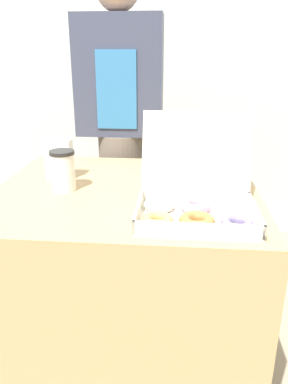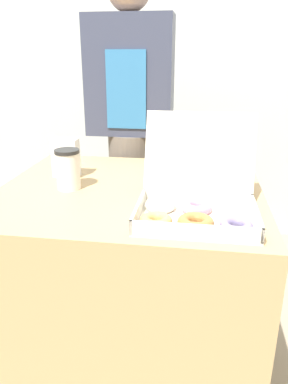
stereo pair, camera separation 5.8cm
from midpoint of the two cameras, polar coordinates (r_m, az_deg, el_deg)
The scene contains 7 objects.
ground_plane at distance 1.74m, azimuth -3.38°, elevation -24.17°, with size 14.00×14.00×0.00m, color gray.
wall_back at distance 2.57m, azimuth 0.69°, elevation 22.19°, with size 10.00×0.05×2.60m.
table at distance 1.49m, azimuth -3.69°, elevation -13.56°, with size 0.92×0.81×0.77m.
donut_box at distance 1.08m, azimuth 5.86°, elevation -1.54°, with size 0.34×0.33×0.28m.
coffee_cup at distance 1.31m, azimuth -13.47°, elevation 3.19°, with size 0.09×0.09×0.14m.
napkin_holder at distance 1.45m, azimuth -13.93°, elevation 4.89°, with size 0.10×0.05×0.15m.
person_customer at distance 1.86m, azimuth -4.49°, elevation 9.29°, with size 0.40×0.22×1.59m.
Camera 1 is at (0.18, -1.23, 1.21)m, focal length 35.00 mm.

